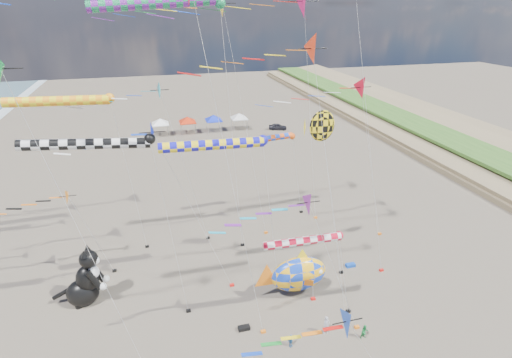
{
  "coord_description": "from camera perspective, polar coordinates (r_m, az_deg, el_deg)",
  "views": [
    {
      "loc": [
        -7.64,
        -14.07,
        22.81
      ],
      "look_at": [
        -0.58,
        12.0,
        10.89
      ],
      "focal_mm": 28.0,
      "sensor_mm": 36.0,
      "label": 1
    }
  ],
  "objects": [
    {
      "name": "delta_kite_0",
      "position": [
        36.85,
        -15.48,
        11.62
      ],
      "size": [
        10.53,
        1.76,
        16.85
      ],
      "color": "#1AD1E1",
      "rests_on": "ground"
    },
    {
      "name": "delta_kite_11",
      "position": [
        39.43,
        4.61,
        23.83
      ],
      "size": [
        16.37,
        3.28,
        24.72
      ],
      "color": "#DD1963",
      "rests_on": "ground"
    },
    {
      "name": "delta_kite_9",
      "position": [
        21.63,
        10.72,
        -18.81
      ],
      "size": [
        10.35,
        1.78,
        9.56
      ],
      "color": "blue",
      "rests_on": "ground"
    },
    {
      "name": "tent_row",
      "position": [
        77.18,
        -7.95,
        8.83
      ],
      "size": [
        19.2,
        4.2,
        3.8
      ],
      "color": "white",
      "rests_on": "ground"
    },
    {
      "name": "parked_car",
      "position": [
        79.13,
        3.13,
        7.48
      ],
      "size": [
        3.76,
        2.44,
        1.19
      ],
      "primitive_type": "imported",
      "rotation": [
        0.0,
        0.0,
        1.25
      ],
      "color": "#26262D",
      "rests_on": "ground"
    },
    {
      "name": "child_blue",
      "position": [
        31.11,
        4.99,
        -22.02
      ],
      "size": [
        0.68,
        0.51,
        1.07
      ],
      "primitive_type": "imported",
      "rotation": [
        0.0,
        0.0,
        0.44
      ],
      "color": "#27629E",
      "rests_on": "ground"
    },
    {
      "name": "person_adult",
      "position": [
        32.18,
        10.01,
        -19.88
      ],
      "size": [
        0.57,
        0.39,
        1.53
      ],
      "primitive_type": "imported",
      "rotation": [
        0.0,
        0.0,
        0.04
      ],
      "color": "#94949F",
      "rests_on": "ground"
    },
    {
      "name": "cat_inflatable",
      "position": [
        35.99,
        -23.46,
        -12.52
      ],
      "size": [
        4.22,
        2.62,
        5.32
      ],
      "primitive_type": null,
      "rotation": [
        0.0,
        0.0,
        -0.17
      ],
      "color": "black",
      "rests_on": "ground"
    },
    {
      "name": "delta_kite_6",
      "position": [
        24.14,
        9.65,
        16.96
      ],
      "size": [
        9.88,
        2.05,
        21.44
      ],
      "color": "#FF3B17",
      "rests_on": "ground"
    },
    {
      "name": "windsock_1",
      "position": [
        28.78,
        7.29,
        -8.79
      ],
      "size": [
        7.31,
        0.65,
        7.78
      ],
      "color": "red",
      "rests_on": "ground"
    },
    {
      "name": "angelfish_kite",
      "position": [
        33.23,
        9.11,
        7.3
      ],
      "size": [
        3.74,
        3.02,
        14.96
      ],
      "color": "yellow",
      "rests_on": "ground"
    },
    {
      "name": "kite_bag_3",
      "position": [
        32.44,
        -1.73,
        -20.5
      ],
      "size": [
        0.9,
        0.44,
        0.3
      ],
      "primitive_type": "cube",
      "color": "black",
      "rests_on": "ground"
    },
    {
      "name": "windsock_0",
      "position": [
        43.0,
        2.51,
        5.8
      ],
      "size": [
        6.66,
        0.7,
        9.95
      ],
      "color": "#EC5210",
      "rests_on": "ground"
    },
    {
      "name": "delta_kite_3",
      "position": [
        25.3,
        7.09,
        -4.49
      ],
      "size": [
        9.84,
        1.74,
        12.15
      ],
      "color": "#8E2394",
      "rests_on": "ground"
    },
    {
      "name": "fish_inflatable",
      "position": [
        34.38,
        6.03,
        -13.33
      ],
      "size": [
        6.35,
        2.19,
        4.55
      ],
      "color": "blue",
      "rests_on": "ground"
    },
    {
      "name": "delta_kite_1",
      "position": [
        29.26,
        -13.49,
        5.58
      ],
      "size": [
        10.59,
        2.08,
        15.32
      ],
      "color": "#071BC0",
      "rests_on": "ground"
    },
    {
      "name": "delta_kite_4",
      "position": [
        37.36,
        13.75,
        11.91
      ],
      "size": [
        12.9,
        2.25,
        16.98
      ],
      "color": "red",
      "rests_on": "ground"
    },
    {
      "name": "windsock_4",
      "position": [
        33.92,
        -13.3,
        23.16
      ],
      "size": [
        11.6,
        0.91,
        23.28
      ],
      "color": "#18864C",
      "rests_on": "ground"
    },
    {
      "name": "windsock_2",
      "position": [
        37.54,
        -25.82,
        9.96
      ],
      "size": [
        9.93,
        0.87,
        15.8
      ],
      "color": "orange",
      "rests_on": "ground"
    },
    {
      "name": "delta_kite_8",
      "position": [
        37.55,
        -28.7,
        -3.77
      ],
      "size": [
        10.2,
        1.54,
        8.51
      ],
      "color": "orange",
      "rests_on": "ground"
    },
    {
      "name": "kite_bag_0",
      "position": [
        39.55,
        13.33,
        -11.89
      ],
      "size": [
        0.9,
        0.44,
        0.3
      ],
      "primitive_type": "cube",
      "color": "#1243B5",
      "rests_on": "ground"
    },
    {
      "name": "delta_kite_7",
      "position": [
        36.22,
        -4.49,
        23.43
      ],
      "size": [
        12.73,
        2.56,
        24.17
      ],
      "color": "yellow",
      "rests_on": "ground"
    },
    {
      "name": "windsock_3",
      "position": [
        29.81,
        -5.49,
        4.88
      ],
      "size": [
        9.47,
        0.84,
        13.66
      ],
      "color": "#1613C6",
      "rests_on": "ground"
    },
    {
      "name": "windsock_5",
      "position": [
        27.18,
        -22.29,
        4.58
      ],
      "size": [
        9.45,
        0.73,
        15.11
      ],
      "color": "black",
      "rests_on": "ground"
    },
    {
      "name": "child_green",
      "position": [
        32.53,
        15.27,
        -20.32
      ],
      "size": [
        0.61,
        0.49,
        1.18
      ],
      "primitive_type": "imported",
      "rotation": [
        0.0,
        0.0,
        0.09
      ],
      "color": "#19843A",
      "rests_on": "ground"
    }
  ]
}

